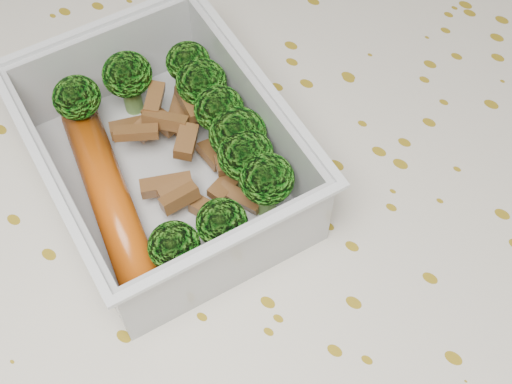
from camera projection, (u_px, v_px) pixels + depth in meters
The scene contains 6 objects.
dining_table at pixel (242, 284), 0.49m from camera, with size 1.40×0.90×0.75m.
tablecloth at pixel (241, 250), 0.44m from camera, with size 1.46×0.96×0.19m.
lunch_container at pixel (165, 162), 0.41m from camera, with size 0.21×0.19×0.06m.
broccoli_florets at pixel (199, 134), 0.40m from camera, with size 0.15×0.13×0.05m.
meat_pile at pixel (182, 145), 0.42m from camera, with size 0.11×0.09×0.03m.
sausage at pixel (110, 198), 0.40m from camera, with size 0.13×0.09×0.02m.
Camera 1 is at (0.13, -0.16, 1.11)m, focal length 50.00 mm.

